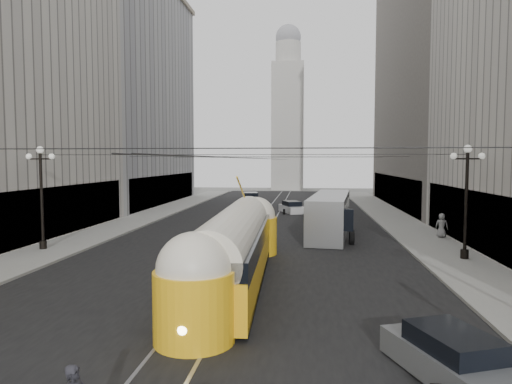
% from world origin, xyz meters
% --- Properties ---
extents(road, '(20.00, 85.00, 0.02)m').
position_xyz_m(road, '(0.00, 32.50, 0.00)').
color(road, black).
rests_on(road, ground).
extents(sidewalk_left, '(4.00, 72.00, 0.15)m').
position_xyz_m(sidewalk_left, '(-12.00, 36.00, 0.07)').
color(sidewalk_left, gray).
rests_on(sidewalk_left, ground).
extents(sidewalk_right, '(4.00, 72.00, 0.15)m').
position_xyz_m(sidewalk_right, '(12.00, 36.00, 0.07)').
color(sidewalk_right, gray).
rests_on(sidewalk_right, ground).
extents(rail_left, '(0.12, 85.00, 0.04)m').
position_xyz_m(rail_left, '(-0.75, 32.50, 0.00)').
color(rail_left, gray).
rests_on(rail_left, ground).
extents(rail_right, '(0.12, 85.00, 0.04)m').
position_xyz_m(rail_right, '(0.75, 32.50, 0.00)').
color(rail_right, gray).
rests_on(rail_right, ground).
extents(building_left_far, '(12.60, 28.60, 28.60)m').
position_xyz_m(building_left_far, '(-19.99, 48.00, 14.31)').
color(building_left_far, '#999999').
rests_on(building_left_far, ground).
extents(building_right_far, '(12.60, 32.60, 32.60)m').
position_xyz_m(building_right_far, '(20.00, 48.00, 16.31)').
color(building_right_far, '#514C47').
rests_on(building_right_far, ground).
extents(distant_tower, '(6.00, 6.00, 31.36)m').
position_xyz_m(distant_tower, '(0.00, 80.00, 14.97)').
color(distant_tower, '#B2AFA8').
rests_on(distant_tower, ground).
extents(lamppost_left_mid, '(1.86, 0.44, 6.37)m').
position_xyz_m(lamppost_left_mid, '(-12.60, 18.00, 3.74)').
color(lamppost_left_mid, black).
rests_on(lamppost_left_mid, sidewalk_left).
extents(lamppost_right_mid, '(1.86, 0.44, 6.37)m').
position_xyz_m(lamppost_right_mid, '(12.60, 18.00, 3.74)').
color(lamppost_right_mid, black).
rests_on(lamppost_right_mid, sidewalk_right).
extents(catenary, '(25.00, 72.00, 0.23)m').
position_xyz_m(catenary, '(0.12, 31.49, 5.88)').
color(catenary, black).
rests_on(catenary, ground).
extents(streetcar, '(2.97, 16.09, 3.52)m').
position_xyz_m(streetcar, '(0.50, 11.85, 1.72)').
color(streetcar, yellow).
rests_on(streetcar, ground).
extents(city_bus, '(3.91, 12.28, 3.06)m').
position_xyz_m(city_bus, '(5.52, 26.43, 1.68)').
color(city_bus, gray).
rests_on(city_bus, ground).
extents(sedan_grey, '(3.14, 4.54, 1.33)m').
position_xyz_m(sedan_grey, '(7.50, 3.32, 0.60)').
color(sedan_grey, slate).
rests_on(sedan_grey, ground).
extents(sedan_white_far, '(3.06, 4.45, 1.30)m').
position_xyz_m(sedan_white_far, '(2.15, 40.33, 0.59)').
color(sedan_white_far, white).
rests_on(sedan_white_far, ground).
extents(sedan_dark_far, '(2.87, 5.07, 1.51)m').
position_xyz_m(sedan_dark_far, '(-3.50, 49.99, 0.68)').
color(sedan_dark_far, black).
rests_on(sedan_dark_far, ground).
extents(pedestrian_sidewalk_right, '(0.97, 0.77, 1.74)m').
position_xyz_m(pedestrian_sidewalk_right, '(13.34, 25.07, 1.02)').
color(pedestrian_sidewalk_right, gray).
rests_on(pedestrian_sidewalk_right, sidewalk_right).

